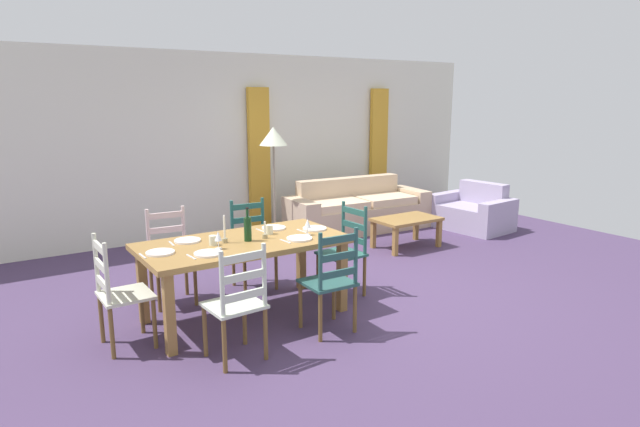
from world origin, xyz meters
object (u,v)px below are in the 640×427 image
wine_bottle (248,228)px  couch (356,211)px  dining_chair_head_west (119,293)px  coffee_table (407,222)px  wine_glass_near_left (218,237)px  coffee_cup_secondary (213,240)px  dining_chair_head_east (345,250)px  armchair_upholstered (474,213)px  dining_chair_near_left (237,303)px  coffee_cup_primary (269,230)px  dining_table (244,249)px  dining_chair_near_right (331,281)px  dining_chair_far_right (252,244)px  standing_lamp (273,143)px  dining_chair_far_left (170,256)px  wine_glass_near_right (308,224)px

wine_bottle → couch: size_ratio=0.14×
dining_chair_head_west → coffee_table: (4.08, 1.00, -0.12)m
wine_glass_near_left → coffee_cup_secondary: wine_glass_near_left is taller
dining_chair_head_east → armchair_upholstered: dining_chair_head_east is taller
coffee_table → coffee_cup_secondary: bearing=-163.0°
dining_chair_near_left → coffee_cup_primary: 1.17m
dining_table → dining_chair_near_right: dining_chair_near_right is taller
dining_chair_near_left → coffee_table: dining_chair_near_left is taller
coffee_cup_secondary → dining_chair_head_east: bearing=-0.6°
dining_chair_far_right → dining_chair_head_east: (0.71, -0.75, 0.00)m
dining_chair_near_right → standing_lamp: size_ratio=0.59×
dining_chair_near_right → dining_chair_far_left: size_ratio=1.00×
dining_chair_far_right → armchair_upholstered: (4.15, 0.51, -0.23)m
coffee_cup_secondary → wine_glass_near_left: bearing=-92.9°
wine_glass_near_left → coffee_cup_secondary: (0.01, 0.14, -0.07)m
dining_chair_near_left → dining_chair_near_right: same height
dining_chair_far_left → standing_lamp: (2.08, 1.62, 0.93)m
wine_glass_near_left → standing_lamp: size_ratio=0.10×
dining_chair_head_west → coffee_table: 4.20m
dining_chair_head_west → wine_bottle: wine_bottle is taller
dining_chair_near_left → standing_lamp: (2.05, 3.16, 0.93)m
dining_chair_far_left → dining_chair_far_right: same height
wine_glass_near_right → couch: bearing=44.8°
dining_chair_near_left → wine_glass_near_left: bearing=79.0°
wine_glass_near_right → armchair_upholstered: wine_glass_near_right is taller
dining_chair_far_left → wine_glass_near_left: 1.00m
coffee_cup_secondary → coffee_table: size_ratio=0.10×
dining_chair_far_left → coffee_table: (3.38, 0.22, -0.12)m
dining_chair_head_east → couch: (1.83, 2.22, -0.19)m
dining_table → wine_bottle: (0.03, -0.04, 0.20)m
wine_bottle → dining_chair_head_east: bearing=1.0°
wine_glass_near_left → armchair_upholstered: 5.13m
wine_glass_near_right → wine_bottle: bearing=168.1°
dining_chair_near_right → couch: (2.50, 2.93, -0.19)m
dining_chair_near_right → wine_glass_near_right: (0.12, 0.58, 0.38)m
dining_chair_near_left → couch: (3.41, 2.97, -0.19)m
wine_glass_near_right → coffee_cup_primary: 0.38m
wine_glass_near_left → dining_chair_far_right: bearing=49.4°
wine_bottle → dining_chair_far_right: bearing=61.6°
wine_glass_near_right → armchair_upholstered: 4.27m
couch → dining_chair_head_east: bearing=-129.4°
dining_table → couch: 3.72m
dining_chair_near_right → coffee_cup_secondary: size_ratio=10.67×
dining_chair_head_west → wine_glass_near_right: bearing=-4.6°
dining_chair_head_west → dining_chair_head_east: bearing=-0.0°
wine_glass_near_right → coffee_table: (2.33, 1.14, -0.51)m
dining_chair_head_east → coffee_cup_secondary: size_ratio=10.67×
coffee_cup_primary → standing_lamp: size_ratio=0.05×
dining_table → dining_chair_far_left: (-0.46, 0.77, -0.19)m
coffee_table → armchair_upholstered: bearing=8.8°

